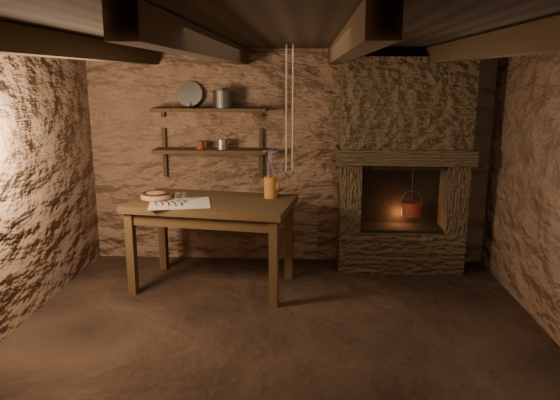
{
  "coord_description": "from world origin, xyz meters",
  "views": [
    {
      "loc": [
        0.22,
        -4.13,
        2.1
      ],
      "look_at": [
        -0.03,
        0.9,
        0.96
      ],
      "focal_mm": 35.0,
      "sensor_mm": 36.0,
      "label": 1
    }
  ],
  "objects_px": {
    "wooden_bowl": "(156,197)",
    "red_pot": "(411,208)",
    "stoneware_jug": "(271,177)",
    "work_table": "(213,240)",
    "iron_stockpot": "(224,100)"
  },
  "relations": [
    {
      "from": "wooden_bowl",
      "to": "red_pot",
      "type": "xyz_separation_m",
      "value": [
        2.64,
        0.63,
        -0.23
      ]
    },
    {
      "from": "stoneware_jug",
      "to": "wooden_bowl",
      "type": "xyz_separation_m",
      "value": [
        -1.13,
        -0.18,
        -0.17
      ]
    },
    {
      "from": "work_table",
      "to": "red_pot",
      "type": "relative_size",
      "value": 3.15
    },
    {
      "from": "stoneware_jug",
      "to": "wooden_bowl",
      "type": "distance_m",
      "value": 1.16
    },
    {
      "from": "wooden_bowl",
      "to": "iron_stockpot",
      "type": "distance_m",
      "value": 1.32
    },
    {
      "from": "stoneware_jug",
      "to": "work_table",
      "type": "bearing_deg",
      "value": -159.26
    },
    {
      "from": "work_table",
      "to": "red_pot",
      "type": "distance_m",
      "value": 2.18
    },
    {
      "from": "stoneware_jug",
      "to": "iron_stockpot",
      "type": "xyz_separation_m",
      "value": [
        -0.55,
        0.57,
        0.74
      ]
    },
    {
      "from": "stoneware_jug",
      "to": "red_pot",
      "type": "distance_m",
      "value": 1.62
    },
    {
      "from": "red_pot",
      "to": "wooden_bowl",
      "type": "bearing_deg",
      "value": -166.6
    },
    {
      "from": "work_table",
      "to": "stoneware_jug",
      "type": "distance_m",
      "value": 0.87
    },
    {
      "from": "work_table",
      "to": "wooden_bowl",
      "type": "bearing_deg",
      "value": -168.35
    },
    {
      "from": "work_table",
      "to": "iron_stockpot",
      "type": "height_order",
      "value": "iron_stockpot"
    },
    {
      "from": "iron_stockpot",
      "to": "wooden_bowl",
      "type": "bearing_deg",
      "value": -127.89
    },
    {
      "from": "wooden_bowl",
      "to": "iron_stockpot",
      "type": "bearing_deg",
      "value": 52.11
    }
  ]
}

